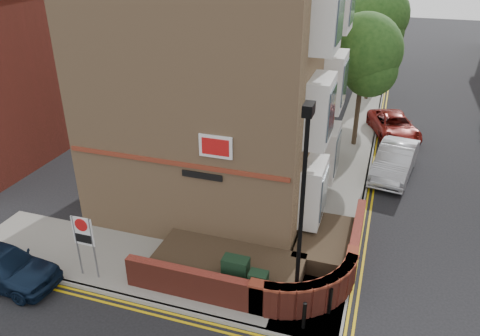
% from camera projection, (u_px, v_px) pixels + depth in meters
% --- Properties ---
extents(ground, '(120.00, 120.00, 0.00)m').
position_uv_depth(ground, '(231.00, 324.00, 13.39)').
color(ground, black).
rests_on(ground, ground).
extents(pavement_corner, '(13.00, 3.00, 0.12)m').
position_uv_depth(pavement_corner, '(147.00, 267.00, 15.61)').
color(pavement_corner, gray).
rests_on(pavement_corner, ground).
extents(pavement_main, '(2.00, 32.00, 0.12)m').
position_uv_depth(pavement_main, '(357.00, 131.00, 26.40)').
color(pavement_main, gray).
rests_on(pavement_main, ground).
extents(kerb_side, '(13.00, 0.15, 0.12)m').
position_uv_depth(kerb_side, '(124.00, 297.00, 14.34)').
color(kerb_side, gray).
rests_on(kerb_side, ground).
extents(kerb_main_near, '(0.15, 32.00, 0.12)m').
position_uv_depth(kerb_main_near, '(375.00, 133.00, 26.13)').
color(kerb_main_near, gray).
rests_on(kerb_main_near, ground).
extents(yellow_lines_side, '(13.00, 0.28, 0.01)m').
position_uv_depth(yellow_lines_side, '(119.00, 303.00, 14.15)').
color(yellow_lines_side, gold).
rests_on(yellow_lines_side, ground).
extents(yellow_lines_main, '(0.28, 32.00, 0.01)m').
position_uv_depth(yellow_lines_main, '(380.00, 135.00, 26.08)').
color(yellow_lines_main, gold).
rests_on(yellow_lines_main, ground).
extents(corner_building, '(8.95, 10.40, 13.60)m').
position_uv_depth(corner_building, '(228.00, 43.00, 18.19)').
color(corner_building, tan).
rests_on(corner_building, ground).
extents(garden_wall, '(6.80, 6.00, 1.20)m').
position_uv_depth(garden_wall, '(256.00, 271.00, 15.51)').
color(garden_wall, maroon).
rests_on(garden_wall, ground).
extents(lamppost, '(0.25, 0.50, 6.30)m').
position_uv_depth(lamppost, '(301.00, 213.00, 12.47)').
color(lamppost, black).
rests_on(lamppost, pavement_corner).
extents(utility_cabinet_large, '(0.80, 0.45, 1.20)m').
position_uv_depth(utility_cabinet_large, '(236.00, 274.00, 14.26)').
color(utility_cabinet_large, black).
rests_on(utility_cabinet_large, pavement_corner).
extents(utility_cabinet_small, '(0.55, 0.40, 1.10)m').
position_uv_depth(utility_cabinet_small, '(258.00, 288.00, 13.80)').
color(utility_cabinet_small, black).
rests_on(utility_cabinet_small, pavement_corner).
extents(bollard_near, '(0.11, 0.11, 0.90)m').
position_uv_depth(bollard_near, '(304.00, 316.00, 12.92)').
color(bollard_near, black).
rests_on(bollard_near, pavement_corner).
extents(bollard_far, '(0.11, 0.11, 0.90)m').
position_uv_depth(bollard_far, '(330.00, 301.00, 13.43)').
color(bollard_far, black).
rests_on(bollard_far, pavement_corner).
extents(zone_sign, '(0.72, 0.07, 2.20)m').
position_uv_depth(zone_sign, '(84.00, 236.00, 14.47)').
color(zone_sign, slate).
rests_on(zone_sign, pavement_corner).
extents(tree_near, '(3.64, 3.65, 6.70)m').
position_uv_depth(tree_near, '(364.00, 57.00, 22.67)').
color(tree_near, '#382B1E').
rests_on(tree_near, pavement_main).
extents(tree_mid, '(4.03, 4.03, 7.42)m').
position_uv_depth(tree_mid, '(376.00, 20.00, 29.24)').
color(tree_mid, '#382B1E').
rests_on(tree_mid, pavement_main).
extents(tree_far, '(3.81, 3.81, 7.00)m').
position_uv_depth(tree_far, '(382.00, 8.00, 36.17)').
color(tree_far, '#382B1E').
rests_on(tree_far, pavement_main).
extents(traffic_light_assembly, '(0.20, 0.16, 4.20)m').
position_uv_depth(traffic_light_assembly, '(380.00, 50.00, 32.72)').
color(traffic_light_assembly, black).
rests_on(traffic_light_assembly, pavement_main).
extents(navy_hatchback, '(3.89, 1.67, 1.31)m').
position_uv_depth(navy_hatchback, '(1.00, 265.00, 14.76)').
color(navy_hatchback, '#0E1C32').
rests_on(navy_hatchback, ground).
extents(silver_car_near, '(2.20, 4.62, 1.46)m').
position_uv_depth(silver_car_near, '(395.00, 161.00, 21.40)').
color(silver_car_near, '#B4B7BD').
rests_on(silver_car_near, ground).
extents(red_car_main, '(3.35, 4.86, 1.23)m').
position_uv_depth(red_car_main, '(394.00, 126.00, 25.62)').
color(red_car_main, maroon).
rests_on(red_car_main, ground).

